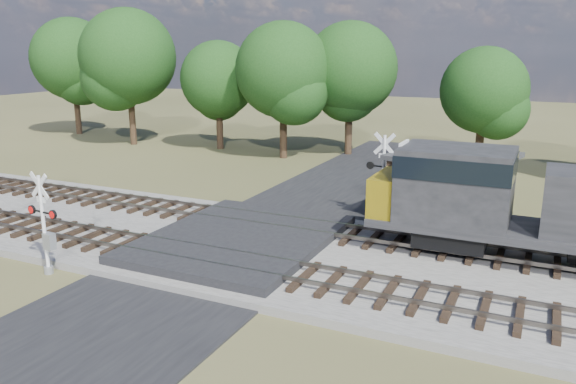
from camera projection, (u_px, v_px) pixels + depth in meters
The scene contains 10 objects.
ground at pixel (235, 252), 23.09m from camera, with size 160.00×160.00×0.00m, color #414324.
ballast_bed at pixel (492, 286), 19.37m from camera, with size 140.00×10.00×0.30m, color gray.
road at pixel (235, 251), 23.08m from camera, with size 7.00×60.00×0.08m, color black.
crossing_panel at pixel (241, 241), 23.45m from camera, with size 7.00×9.00×0.62m, color #262628.
track_near at pixel (282, 272), 19.95m from camera, with size 140.00×2.60×0.33m.
track_far at pixel (332, 232), 24.33m from camera, with size 140.00×2.60×0.33m.
crossing_signal_near at pixel (46, 233), 20.43m from camera, with size 1.55×0.36×3.85m.
crossing_signal_far at pixel (381, 184), 26.97m from camera, with size 1.74×0.40×4.31m.
equipment_shed at pixel (451, 188), 26.54m from camera, with size 6.01×6.01×3.38m.
treeline at pixel (425, 73), 38.23m from camera, with size 81.48×12.00×11.53m.
Camera 1 is at (11.25, -18.77, 8.09)m, focal length 35.00 mm.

